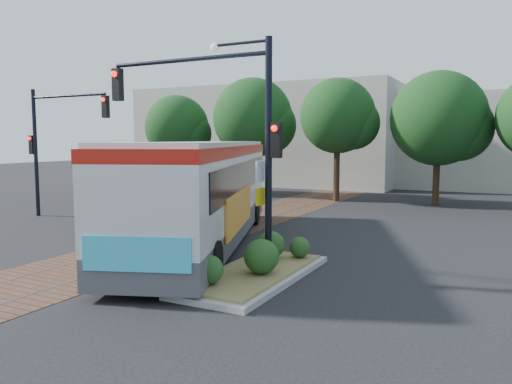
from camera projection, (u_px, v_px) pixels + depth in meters
ground at (137, 252)px, 16.16m from camera, size 120.00×120.00×0.00m
trackbed at (205, 232)px, 19.71m from camera, size 3.60×40.00×0.02m
tree_row at (335, 119)px, 29.65m from camera, size 26.40×5.60×7.67m
warehouses at (361, 138)px, 41.46m from camera, size 40.00×13.00×8.00m
city_bus at (204, 187)px, 17.32m from camera, size 7.32×13.42×3.56m
traffic_island at (257, 265)px, 13.15m from camera, size 2.20×5.20×1.13m
signal_pole_main at (227, 120)px, 13.27m from camera, size 5.49×0.46×6.00m
signal_pole_left at (52, 135)px, 23.09m from camera, size 4.99×0.34×6.00m
officer at (100, 200)px, 22.52m from camera, size 0.68×0.46×1.84m
parked_car at (188, 195)px, 27.79m from camera, size 4.12×2.12×1.14m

